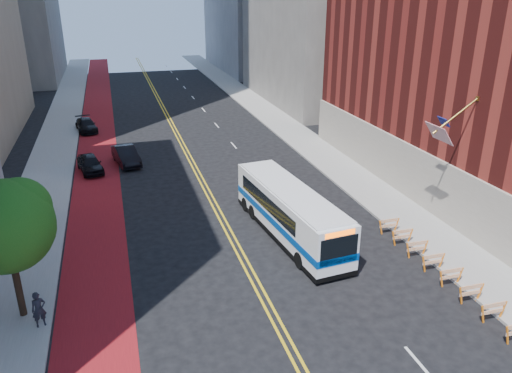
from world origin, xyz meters
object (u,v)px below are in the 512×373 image
Objects in this scene: car_c at (86,125)px; car_b at (126,156)px; transit_bus at (289,211)px; car_a at (90,164)px; pedestrian at (39,309)px; street_tree at (7,223)px.

car_b is at bearing -83.66° from car_c.
transit_bus is 2.79× the size of car_a.
car_a is (-12.09, 15.59, -0.94)m from transit_bus.
car_b is 22.84m from pedestrian.
car_c is (-3.63, 12.30, -0.11)m from car_b.
pedestrian is at bearing -113.05° from car_b.
transit_bus is 19.75m from car_a.
street_tree reaches higher than pedestrian.
transit_bus reaches higher than pedestrian.
street_tree reaches higher than car_a.
transit_bus is 19.11m from car_b.
street_tree is 22.30m from car_b.
street_tree is 1.42× the size of car_b.
car_a is (2.65, 19.97, -4.20)m from street_tree.
transit_bus is at bearing -64.12° from car_a.
street_tree is 1.60× the size of car_a.
street_tree is 1.45× the size of car_c.
car_a is at bearing 82.43° from street_tree.
pedestrian is at bearing -54.00° from street_tree.
car_a is 13.51m from car_c.
car_a is 21.21m from pedestrian.
car_b is (3.01, 1.20, 0.06)m from car_a.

